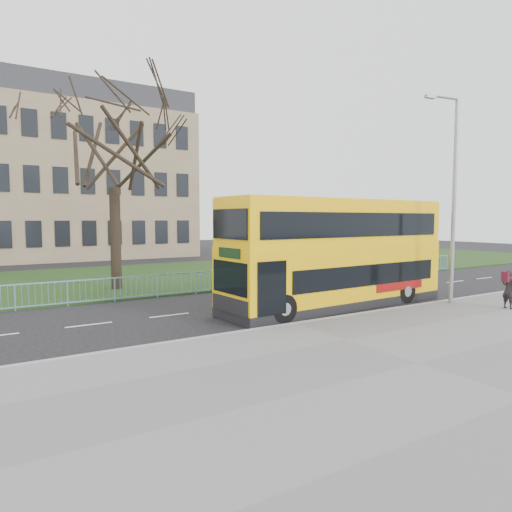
{
  "coord_description": "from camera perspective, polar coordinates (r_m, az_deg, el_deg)",
  "views": [
    {
      "loc": [
        -9.4,
        -14.06,
        3.73
      ],
      "look_at": [
        0.03,
        1.0,
        2.29
      ],
      "focal_mm": 32.0,
      "sensor_mm": 36.0,
      "label": 1
    }
  ],
  "objects": [
    {
      "name": "guard_railing",
      "position": [
        22.92,
        -7.52,
        -3.37
      ],
      "size": [
        40.0,
        0.12,
        1.1
      ],
      "primitive_type": null,
      "color": "#7AAAD8",
      "rests_on": "ground"
    },
    {
      "name": "pedestrian",
      "position": [
        21.02,
        29.05,
        -3.68
      ],
      "size": [
        0.44,
        0.61,
        1.55
      ],
      "primitive_type": "imported",
      "rotation": [
        0.0,
        0.0,
        1.45
      ],
      "color": "black",
      "rests_on": "pavement"
    },
    {
      "name": "grass_verge",
      "position": [
        30.11,
        -13.62,
        -2.52
      ],
      "size": [
        80.0,
        15.4,
        0.08
      ],
      "primitive_type": "cube",
      "color": "#1C3212",
      "rests_on": "ground"
    },
    {
      "name": "pavement",
      "position": [
        12.46,
        19.66,
        -12.76
      ],
      "size": [
        80.0,
        10.5,
        0.12
      ],
      "primitive_type": "cube",
      "color": "slate",
      "rests_on": "ground"
    },
    {
      "name": "bare_tree",
      "position": [
        25.04,
        -17.35,
        10.45
      ],
      "size": [
        8.78,
        8.78,
        12.54
      ],
      "primitive_type": null,
      "color": "black",
      "rests_on": "grass_verge"
    },
    {
      "name": "ground",
      "position": [
        17.32,
        1.7,
        -7.79
      ],
      "size": [
        120.0,
        120.0,
        0.0
      ],
      "primitive_type": "plane",
      "color": "black",
      "rests_on": "ground"
    },
    {
      "name": "street_lamp",
      "position": [
        21.21,
        23.34,
        7.34
      ],
      "size": [
        1.83,
        0.43,
        8.66
      ],
      "rotation": [
        0.0,
        0.0,
        -0.14
      ],
      "color": "gray",
      "rests_on": "pavement"
    },
    {
      "name": "civic_building",
      "position": [
        49.37,
        -27.14,
        7.94
      ],
      "size": [
        30.0,
        15.0,
        14.0
      ],
      "primitive_type": "cube",
      "color": "#7B664E",
      "rests_on": "ground"
    },
    {
      "name": "kerb",
      "position": [
        16.07,
        4.8,
        -8.53
      ],
      "size": [
        80.0,
        0.2,
        0.14
      ],
      "primitive_type": "cube",
      "color": "gray",
      "rests_on": "ground"
    },
    {
      "name": "yellow_bus",
      "position": [
        19.56,
        10.16,
        0.69
      ],
      "size": [
        10.82,
        3.11,
        4.48
      ],
      "rotation": [
        0.0,
        0.0,
        0.05
      ],
      "color": "yellow",
      "rests_on": "ground"
    }
  ]
}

